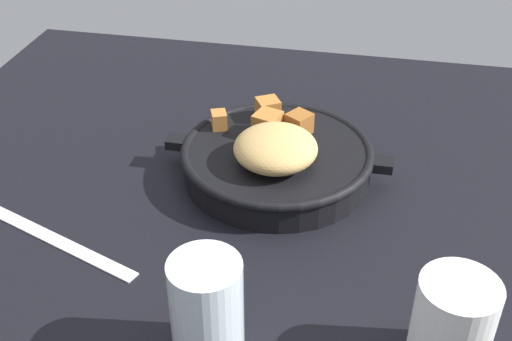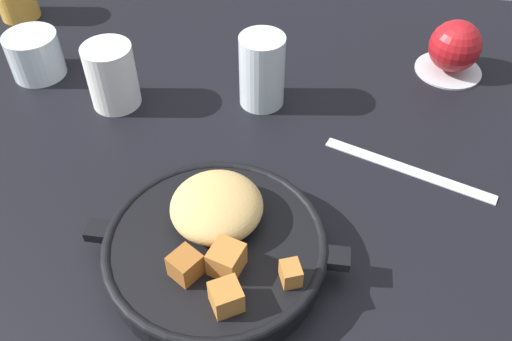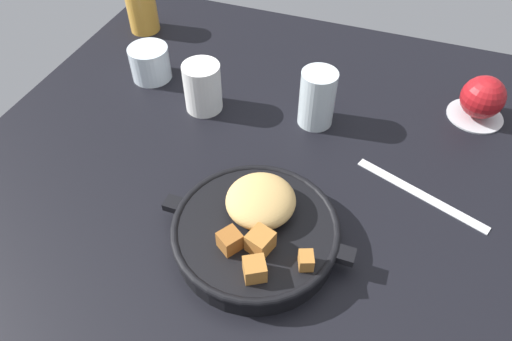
{
  "view_description": "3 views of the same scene",
  "coord_description": "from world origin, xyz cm",
  "views": [
    {
      "loc": [
        -8.95,
        53.52,
        47.09
      ],
      "look_at": [
        2.64,
        -3.17,
        7.36
      ],
      "focal_mm": 45.8,
      "sensor_mm": 36.0,
      "label": 1
    },
    {
      "loc": [
        11.13,
        -46.89,
        49.78
      ],
      "look_at": [
        4.97,
        -3.36,
        4.95
      ],
      "focal_mm": 38.22,
      "sensor_mm": 36.0,
      "label": 2
    },
    {
      "loc": [
        15.23,
        -49.22,
        56.46
      ],
      "look_at": [
        -1.16,
        -4.2,
        5.05
      ],
      "focal_mm": 32.52,
      "sensor_mm": 36.0,
      "label": 3
    }
  ],
  "objects": [
    {
      "name": "ground_plane",
      "position": [
        0.0,
        0.0,
        -1.2
      ],
      "size": [
        104.65,
        103.2,
        2.4
      ],
      "primitive_type": "cube",
      "color": "black"
    },
    {
      "name": "cast_iron_skillet",
      "position": [
        2.04,
        -12.91,
        2.89
      ],
      "size": [
        28.23,
        23.91,
        8.02
      ],
      "color": "black",
      "rests_on": "ground_plane"
    },
    {
      "name": "saucer_plate",
      "position": [
        30.89,
        27.25,
        0.3
      ],
      "size": [
        10.16,
        10.16,
        0.6
      ],
      "primitive_type": "cylinder",
      "color": "#B7BABF",
      "rests_on": "ground_plane"
    },
    {
      "name": "red_apple",
      "position": [
        30.89,
        27.25,
        4.48
      ],
      "size": [
        7.77,
        7.77,
        7.77
      ],
      "primitive_type": "sphere",
      "color": "maroon",
      "rests_on": "saucer_plate"
    },
    {
      "name": "butter_knife",
      "position": [
        23.55,
        4.23,
        0.18
      ],
      "size": [
        21.4,
        9.32,
        0.36
      ],
      "primitive_type": "cube",
      "rotation": [
        0.0,
        0.0,
        -0.36
      ],
      "color": "silver",
      "rests_on": "ground_plane"
    },
    {
      "name": "white_creamer_pitcher",
      "position": [
        -17.69,
        12.47,
        4.65
      ],
      "size": [
        6.94,
        6.94,
        9.31
      ],
      "primitive_type": "cylinder",
      "color": "white",
      "rests_on": "ground_plane"
    },
    {
      "name": "water_glass_short",
      "position": [
        -31.74,
        17.71,
        3.36
      ],
      "size": [
        7.95,
        7.95,
        6.71
      ],
      "primitive_type": "cylinder",
      "color": "silver",
      "rests_on": "ground_plane"
    },
    {
      "name": "water_glass_tall",
      "position": [
        3.11,
        15.69,
        5.31
      ],
      "size": [
        6.42,
        6.42,
        10.63
      ],
      "primitive_type": "cylinder",
      "color": "silver",
      "rests_on": "ground_plane"
    }
  ]
}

